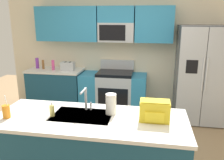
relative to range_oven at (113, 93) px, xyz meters
The scene contains 14 objects.
kitchen_wall_unit 1.07m from the range_oven, 76.98° to the left, with size 5.20×0.43×2.60m.
back_counter 1.27m from the range_oven, behind, with size 1.17×0.63×0.90m.
range_oven is the anchor object (origin of this frame).
refrigerator 1.76m from the range_oven, ahead, with size 0.90×0.76×1.85m.
island_counter 2.30m from the range_oven, 87.31° to the right, with size 2.19×0.88×0.90m.
toaster 1.11m from the range_oven, behind, with size 0.28×0.16×0.18m.
pepper_mill 1.64m from the range_oven, behind, with size 0.05×0.05×0.20m, color brown.
bottle_pink 1.41m from the range_oven, behind, with size 0.06×0.06×0.21m, color #EA4C93.
bottle_purple 1.80m from the range_oven, behind, with size 0.07×0.07×0.23m, color purple.
sink_faucet 2.19m from the range_oven, 89.61° to the right, with size 0.09×0.21×0.28m.
drink_cup_orange 2.64m from the range_oven, 108.12° to the right, with size 0.08×0.08×0.27m.
soap_dispenser 2.41m from the range_oven, 97.85° to the right, with size 0.06×0.06×0.17m.
paper_towel_roll 2.24m from the range_oven, 81.29° to the right, with size 0.12×0.12×0.24m, color white.
backpack 2.46m from the range_oven, 69.75° to the right, with size 0.32×0.22×0.23m.
Camera 1 is at (0.57, -2.85, 2.00)m, focal length 37.69 mm.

